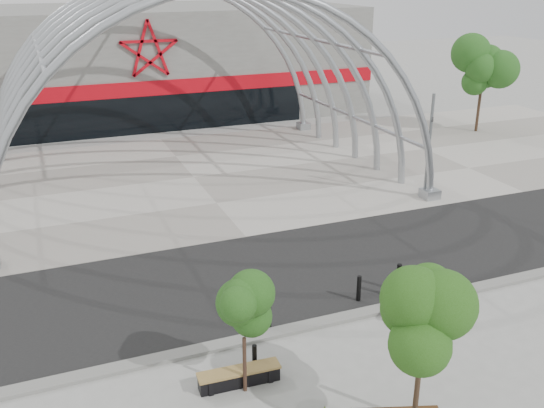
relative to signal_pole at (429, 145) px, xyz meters
The scene contains 17 objects.
ground 13.08m from the signal_pole, 140.17° to the right, with size 140.00×140.00×0.00m, color gray.
road 11.22m from the signal_pole, 154.46° to the right, with size 140.00×7.00×0.02m, color black.
forecourt 12.54m from the signal_pole, 143.37° to the left, with size 60.00×17.00×0.04m, color gray.
kerb 13.23m from the signal_pole, 139.32° to the right, with size 60.00×0.50×0.12m, color slate.
arena_building 27.13m from the signal_pole, 111.26° to the left, with size 34.00×15.24×8.00m.
vault_canopy 12.54m from the signal_pole, 143.37° to the left, with size 20.80×15.80×20.36m.
signal_pole is the anchor object (origin of this frame).
street_tree_0 16.94m from the signal_pole, 141.11° to the right, with size 1.42×1.42×3.25m.
street_tree_1 16.43m from the signal_pole, 125.87° to the right, with size 1.71×1.71×4.05m.
bench_0 16.97m from the signal_pole, 142.06° to the right, with size 2.31×0.62×0.48m.
bench_1 11.85m from the signal_pole, 126.36° to the right, with size 1.79×0.85×0.37m.
bollard_0 16.24m from the signal_pole, 141.86° to the right, with size 0.14×0.14×0.85m, color black.
bollard_1 14.25m from the signal_pole, 144.76° to the right, with size 0.14×0.14×0.86m, color black.
bollard_2 11.26m from the signal_pole, 136.49° to the right, with size 0.15×0.15×0.94m, color black.
bollard_3 10.58m from the signal_pole, 130.20° to the right, with size 0.17×0.17×1.06m, color black.
bollard_4 10.08m from the signal_pole, 130.31° to the right, with size 0.17×0.17×1.04m, color black.
bg_tree_1 14.95m from the signal_pole, 41.27° to the left, with size 2.70×2.70×5.91m.
Camera 1 is at (-7.66, -15.15, 10.59)m, focal length 40.00 mm.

